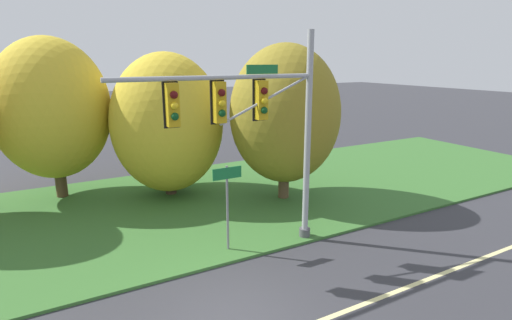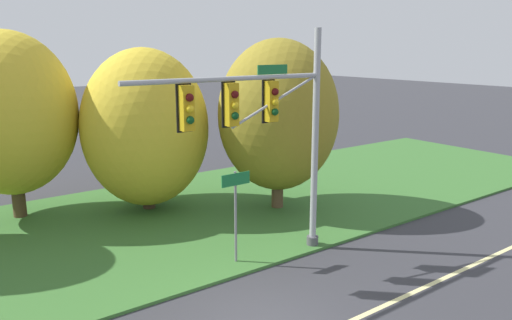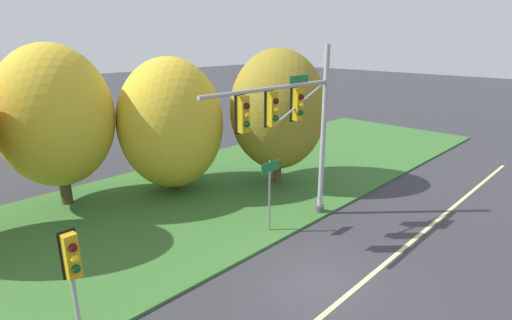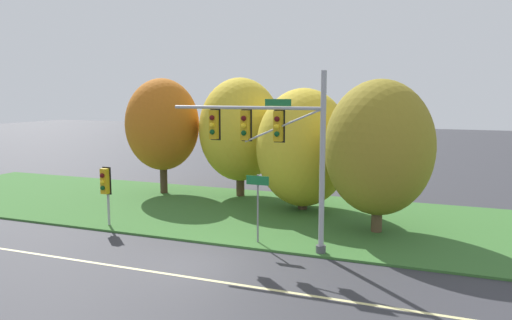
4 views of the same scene
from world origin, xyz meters
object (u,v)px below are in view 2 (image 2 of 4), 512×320
tree_left_of_mast (9,114)px  tree_mid_verge (278,115)px  route_sign_post (236,203)px  traffic_signal_mast (267,121)px  tree_behind_signpost (145,128)px

tree_left_of_mast → tree_mid_verge: tree_left_of_mast is taller
route_sign_post → tree_left_of_mast: tree_left_of_mast is taller
tree_left_of_mast → tree_mid_verge: (9.10, -5.19, -0.22)m
traffic_signal_mast → tree_behind_signpost: (-0.79, 7.10, -1.05)m
route_sign_post → tree_mid_verge: tree_mid_verge is taller
tree_behind_signpost → route_sign_post: bearing=-90.7°
tree_left_of_mast → tree_behind_signpost: tree_left_of_mast is taller
route_sign_post → tree_behind_signpost: bearing=89.3°
traffic_signal_mast → tree_left_of_mast: (-5.44, 9.17, -0.33)m
traffic_signal_mast → tree_left_of_mast: 10.67m
route_sign_post → traffic_signal_mast: bearing=-25.9°
tree_mid_verge → tree_behind_signpost: bearing=145.0°
traffic_signal_mast → tree_behind_signpost: 7.23m
tree_left_of_mast → tree_mid_verge: size_ratio=1.04×
traffic_signal_mast → route_sign_post: bearing=154.1°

